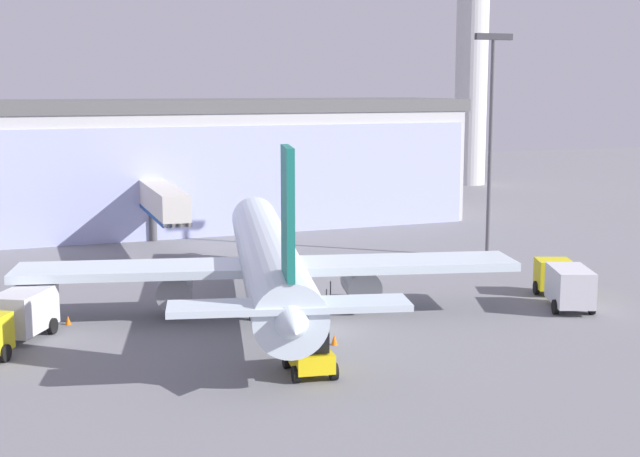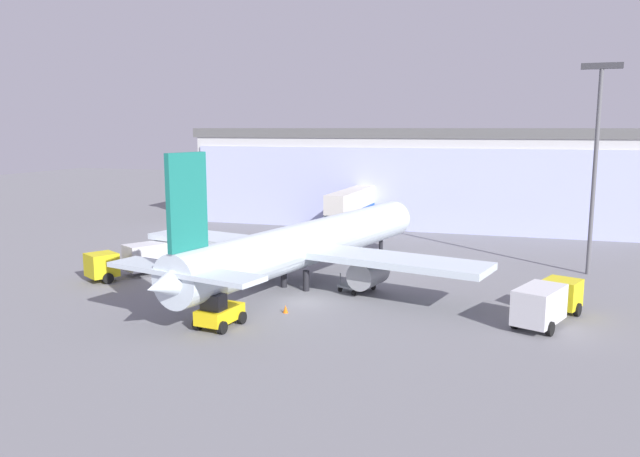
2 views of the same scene
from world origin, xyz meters
The scene contains 12 objects.
ground centered at (0.00, 0.00, 0.00)m, with size 240.00×240.00×0.00m, color slate.
terminal_building centered at (0.00, 39.87, 6.22)m, with size 56.59×15.93×12.44m.
jet_bridge centered at (-4.24, 27.31, 4.15)m, with size 2.34×14.52×5.51m.
control_tower centered at (45.28, 64.73, 24.57)m, with size 8.91×8.91×40.77m.
apron_light_mast centered at (20.18, 15.96, 10.62)m, with size 3.20×0.40×17.79m.
airplane centered at (-1.53, 4.78, 3.29)m, with size 30.08×35.00×11.07m.
catering_truck centered at (-16.45, 2.50, 1.47)m, with size 5.47×7.45×2.65m.
fuel_truck centered at (16.62, 0.22, 1.47)m, with size 4.61×7.61×2.65m.
baggage_cart centered at (2.84, 3.94, 0.50)m, with size 2.68×3.22×1.50m.
pushback_tug centered at (-3.01, -7.51, 0.97)m, with size 2.45×3.37×2.30m.
safety_cone_nose centered at (-0.20, -3.25, 0.28)m, with size 0.36×0.36×0.55m, color orange.
safety_cone_wingtip centered at (-13.39, 5.74, 0.28)m, with size 0.36×0.36×0.55m, color orange.
Camera 1 is at (-16.27, -46.52, 13.72)m, focal length 50.00 mm.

